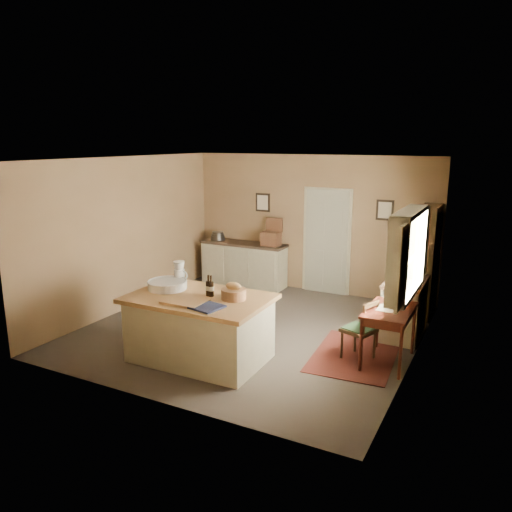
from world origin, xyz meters
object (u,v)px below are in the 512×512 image
at_px(sideboard, 244,262).
at_px(writing_desk, 390,316).
at_px(shelving_unit, 429,262).
at_px(desk_chair, 359,330).
at_px(work_island, 199,326).
at_px(right_cabinet, 404,308).

xyz_separation_m(sideboard, writing_desk, (3.54, -2.41, 0.19)).
bearing_deg(writing_desk, sideboard, 145.82).
bearing_deg(sideboard, shelving_unit, -3.10).
xyz_separation_m(writing_desk, desk_chair, (-0.39, -0.08, -0.25)).
bearing_deg(shelving_unit, desk_chair, -103.27).
bearing_deg(work_island, right_cabinet, 41.64).
relative_size(sideboard, shelving_unit, 0.96).
distance_m(writing_desk, desk_chair, 0.47).
distance_m(writing_desk, shelving_unit, 2.23).
distance_m(desk_chair, right_cabinet, 1.21).
relative_size(sideboard, right_cabinet, 1.81).
height_order(sideboard, right_cabinet, sideboard).
distance_m(work_island, right_cabinet, 3.18).
height_order(work_island, shelving_unit, shelving_unit).
distance_m(sideboard, right_cabinet, 3.79).
height_order(sideboard, shelving_unit, shelving_unit).
xyz_separation_m(sideboard, desk_chair, (3.15, -2.48, -0.06)).
relative_size(right_cabinet, shelving_unit, 0.53).
bearing_deg(right_cabinet, shelving_unit, 82.49).
relative_size(sideboard, desk_chair, 2.16).
bearing_deg(desk_chair, sideboard, 160.73).
bearing_deg(sideboard, desk_chair, -38.21).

